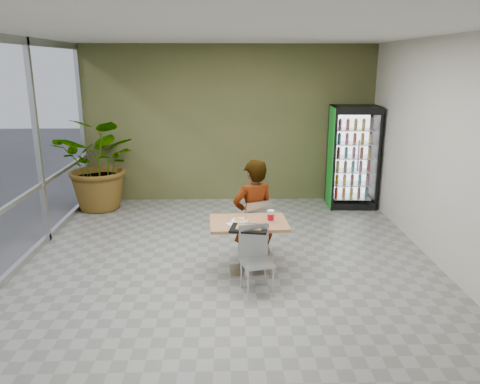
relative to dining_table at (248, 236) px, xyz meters
name	(u,v)px	position (x,y,z in m)	size (l,w,h in m)	color
ground	(230,268)	(-0.26, 0.16, -0.54)	(7.00, 7.00, 0.00)	gray
room_envelope	(229,158)	(-0.26, 0.16, 1.06)	(6.00, 7.00, 3.20)	silver
storefront_frame	(3,159)	(-3.26, 0.16, 1.06)	(0.10, 7.00, 3.20)	#AEB1B3
dining_table	(248,236)	(0.00, 0.00, 0.00)	(1.08, 0.79, 0.75)	#BC7550
chair_far	(256,224)	(0.13, 0.56, -0.02)	(0.51, 0.52, 0.89)	#AEB1B3
chair_near	(255,253)	(0.06, -0.51, -0.04)	(0.46, 0.46, 0.86)	#AEB1B3
seated_woman	(253,218)	(0.10, 0.59, 0.06)	(0.66, 0.43, 1.79)	black
pizza_plate	(240,220)	(-0.11, 0.03, 0.23)	(0.34, 0.29, 0.03)	white
soda_cup	(271,216)	(0.30, -0.03, 0.29)	(0.09, 0.09, 0.17)	white
napkin_stack	(233,224)	(-0.21, -0.14, 0.22)	(0.16, 0.16, 0.02)	white
cafeteria_tray	(249,228)	(-0.01, -0.32, 0.23)	(0.48, 0.35, 0.03)	black
beverage_fridge	(353,157)	(2.22, 3.13, 0.47)	(0.96, 0.75, 2.02)	black
potted_plant	(101,164)	(-2.76, 3.05, 0.39)	(1.66, 1.43, 1.84)	#31692A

